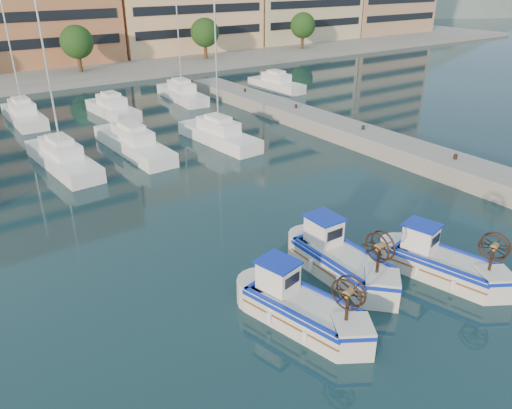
% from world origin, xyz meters
% --- Properties ---
extents(ground, '(300.00, 300.00, 0.00)m').
position_xyz_m(ground, '(0.00, 0.00, 0.00)').
color(ground, '#17343D').
rests_on(ground, ground).
extents(quay, '(3.00, 60.00, 1.20)m').
position_xyz_m(quay, '(13.00, 8.00, 0.60)').
color(quay, gray).
rests_on(quay, ground).
extents(hill_east, '(160.00, 160.00, 50.00)m').
position_xyz_m(hill_east, '(140.00, 110.00, 0.00)').
color(hill_east, slate).
rests_on(hill_east, ground).
extents(yacht_marina, '(39.46, 22.98, 11.50)m').
position_xyz_m(yacht_marina, '(-3.33, 27.75, 0.53)').
color(yacht_marina, white).
rests_on(yacht_marina, ground).
extents(fishing_boat_a, '(2.84, 4.75, 2.88)m').
position_xyz_m(fishing_boat_a, '(-4.55, 0.23, 0.79)').
color(fishing_boat_a, silver).
rests_on(fishing_boat_a, ground).
extents(fishing_boat_b, '(1.99, 4.83, 3.01)m').
position_xyz_m(fishing_boat_b, '(-1.02, 1.79, 0.83)').
color(fishing_boat_b, silver).
rests_on(fishing_boat_b, ground).
extents(fishing_boat_c, '(2.81, 4.61, 2.79)m').
position_xyz_m(fishing_boat_c, '(2.43, -0.82, 0.77)').
color(fishing_boat_c, silver).
rests_on(fishing_boat_c, ground).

